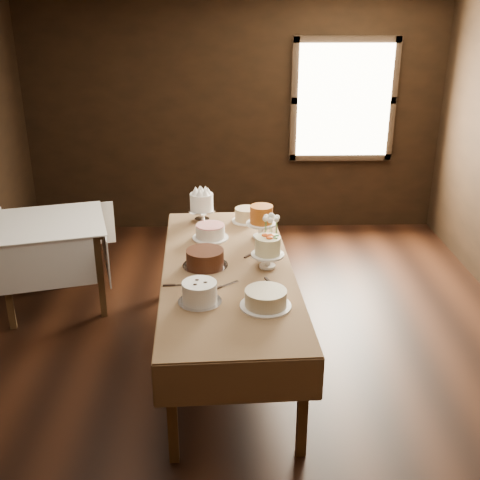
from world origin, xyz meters
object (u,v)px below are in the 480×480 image
object	(u,v)px
side_table	(51,232)
cake_meringue	(202,208)
cake_lattice	(210,232)
cake_caramel	(261,223)
cake_swirl	(200,293)
cake_server_a	(230,284)
cake_speckled	(246,215)
cake_server_b	(274,287)
cake_chocolate	(205,259)
flower_vase	(271,248)
cake_server_e	(186,285)
cake_server_d	(257,252)
cake_cream	(266,299)
cake_flowers	(268,254)
display_table	(228,274)

from	to	relation	value
side_table	cake_meringue	bearing A→B (deg)	4.30
cake_lattice	cake_caramel	bearing A→B (deg)	1.99
cake_swirl	cake_server_a	world-z (taller)	cake_swirl
cake_speckled	cake_caramel	size ratio (longest dim) A/B	1.00
side_table	cake_server_b	size ratio (longest dim) A/B	4.95
cake_server_b	cake_speckled	bearing A→B (deg)	166.69
cake_swirl	cake_chocolate	bearing A→B (deg)	88.16
side_table	cake_server_a	world-z (taller)	side_table
cake_lattice	flower_vase	size ratio (longest dim) A/B	2.23
cake_speckled	cake_server_e	bearing A→B (deg)	-110.24
cake_server_b	cake_server_d	size ratio (longest dim) A/B	1.00
side_table	cake_swirl	distance (m)	2.09
cake_server_b	cake_server_e	size ratio (longest dim) A/B	1.00
cake_chocolate	cake_swirl	bearing A→B (deg)	-91.84
cake_lattice	cake_cream	size ratio (longest dim) A/B	0.94
cake_caramel	cake_flowers	xyz separation A→B (m)	(0.01, -0.62, -0.01)
cake_speckled	cake_chocolate	world-z (taller)	cake_chocolate
cake_server_d	flower_vase	world-z (taller)	flower_vase
cake_caramel	cake_server_d	world-z (taller)	cake_caramel
cake_speckled	cake_swirl	xyz separation A→B (m)	(-0.37, -1.58, 0.01)
cake_flowers	cake_server_a	distance (m)	0.43
cake_speckled	cake_swirl	bearing A→B (deg)	-103.26
cake_chocolate	cake_server_a	bearing A→B (deg)	-58.77
flower_vase	cake_meringue	bearing A→B (deg)	124.42
display_table	cake_lattice	xyz separation A→B (m)	(-0.15, 0.60, 0.11)
cake_meringue	cake_server_e	size ratio (longest dim) A/B	1.14
cake_flowers	cake_server_a	size ratio (longest dim) A/B	1.16
cake_meringue	display_table	bearing A→B (deg)	-77.46
cake_cream	cake_server_a	distance (m)	0.42
cake_lattice	cake_server_e	world-z (taller)	cake_lattice
cake_lattice	cake_caramel	distance (m)	0.45
display_table	cake_speckled	xyz separation A→B (m)	(0.18, 1.02, 0.12)
cake_lattice	flower_vase	xyz separation A→B (m)	(0.49, -0.40, 0.02)
display_table	cake_server_a	xyz separation A→B (m)	(0.02, -0.29, 0.06)
cake_swirl	cake_server_b	size ratio (longest dim) A/B	1.26
cake_swirl	cake_speckled	bearing A→B (deg)	76.74
display_table	cake_meringue	size ratio (longest dim) A/B	9.46
cake_server_b	cake_server_e	xyz separation A→B (m)	(-0.64, 0.05, 0.00)
display_table	cake_caramel	size ratio (longest dim) A/B	8.61
side_table	flower_vase	distance (m)	2.12
cake_swirl	cake_server_e	distance (m)	0.30
side_table	cake_flowers	size ratio (longest dim) A/B	4.28
cake_chocolate	flower_vase	distance (m)	0.55
cake_lattice	cake_cream	world-z (taller)	cake_cream
side_table	cake_swirl	bearing A→B (deg)	-46.55
cake_lattice	cake_server_e	bearing A→B (deg)	-100.03
cake_swirl	cake_server_d	distance (m)	0.97
cake_swirl	cake_server_a	xyz separation A→B (m)	(0.21, 0.28, -0.07)
cake_server_a	flower_vase	world-z (taller)	flower_vase
cake_chocolate	cake_server_a	xyz separation A→B (m)	(0.19, -0.31, -0.06)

